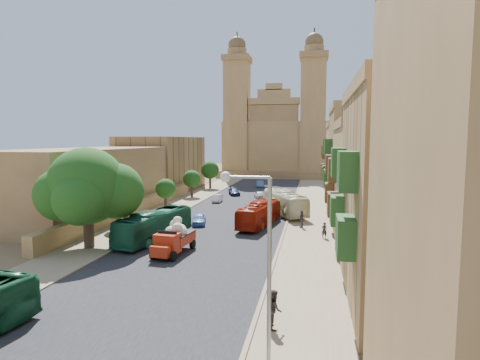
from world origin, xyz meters
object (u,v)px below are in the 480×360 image
(pedestrian_b, at_px, (274,309))
(pedestrian_c, at_px, (302,219))
(red_truck, at_px, (174,238))
(street_tree_a, at_px, (125,198))
(car_blue_a, at_px, (199,219))
(streetlamp, at_px, (258,247))
(street_tree_d, at_px, (210,170))
(bus_red_east, at_px, (259,214))
(street_tree_b, at_px, (166,189))
(ficus_tree, at_px, (88,189))
(car_cream, at_px, (256,206))
(car_blue_b, at_px, (260,184))
(olive_pickup, at_px, (279,205))
(bus_green_north, at_px, (155,226))
(car_dkblue, at_px, (234,192))
(church, at_px, (276,140))
(bus_cream_east, at_px, (285,203))
(car_white_b, at_px, (259,195))
(pedestrian_a, at_px, (324,230))
(car_white_a, at_px, (217,198))
(street_tree_c, at_px, (192,179))

(pedestrian_b, distance_m, pedestrian_c, 23.72)
(red_truck, xyz_separation_m, pedestrian_c, (10.21, 11.98, -0.39))
(street_tree_a, relative_size, car_blue_a, 1.34)
(streetlamp, distance_m, pedestrian_c, 27.83)
(street_tree_d, bearing_deg, bus_red_east, -66.60)
(street_tree_b, bearing_deg, streetlamp, -63.79)
(ficus_tree, bearing_deg, car_cream, 61.72)
(car_blue_b, bearing_deg, ficus_tree, -109.14)
(streetlamp, xyz_separation_m, red_truck, (-9.21, 15.50, -3.87))
(olive_pickup, relative_size, pedestrian_c, 2.90)
(streetlamp, distance_m, bus_green_north, 23.41)
(street_tree_d, distance_m, car_dkblue, 11.30)
(streetlamp, distance_m, olive_pickup, 35.98)
(church, bearing_deg, bus_cream_east, -83.47)
(bus_cream_east, relative_size, pedestrian_c, 5.66)
(car_white_b, distance_m, pedestrian_c, 21.94)
(red_truck, distance_m, pedestrian_a, 14.67)
(car_white_a, height_order, car_cream, car_white_a)
(bus_red_east, bearing_deg, pedestrian_c, -172.45)
(street_tree_c, relative_size, car_white_a, 1.29)
(olive_pickup, height_order, car_white_a, olive_pickup)
(church, distance_m, car_white_a, 48.29)
(pedestrian_b, bearing_deg, car_white_b, -8.09)
(bus_red_east, xyz_separation_m, car_white_b, (-2.65, 20.49, -0.69))
(street_tree_a, xyz_separation_m, pedestrian_c, (18.72, 3.49, -2.33))
(pedestrian_c, bearing_deg, olive_pickup, -170.85)
(car_blue_b, xyz_separation_m, pedestrian_c, (9.33, -36.07, 0.30))
(bus_red_east, relative_size, pedestrian_c, 5.00)
(car_cream, bearing_deg, bus_cream_east, 139.36)
(car_blue_a, bearing_deg, bus_green_north, -118.93)
(street_tree_c, distance_m, olive_pickup, 19.98)
(car_blue_b, distance_m, pedestrian_a, 42.01)
(street_tree_a, relative_size, car_white_a, 1.41)
(bus_green_north, relative_size, bus_red_east, 1.08)
(street_tree_a, distance_m, car_white_a, 20.32)
(church, distance_m, street_tree_a, 67.65)
(ficus_tree, height_order, street_tree_d, ficus_tree)
(streetlamp, height_order, bus_green_north, streetlamp)
(pedestrian_c, bearing_deg, church, 176.19)
(street_tree_a, bearing_deg, street_tree_c, 90.00)
(street_tree_b, height_order, bus_green_north, street_tree_b)
(car_blue_a, bearing_deg, street_tree_c, 95.56)
(red_truck, relative_size, car_white_b, 1.47)
(street_tree_d, xyz_separation_m, pedestrian_b, (18.04, -56.22, -2.61))
(red_truck, distance_m, car_dkblue, 35.86)
(car_white_a, bearing_deg, car_white_b, 35.03)
(street_tree_b, distance_m, street_tree_d, 24.01)
(street_tree_a, distance_m, street_tree_b, 12.01)
(car_white_a, height_order, car_white_b, car_white_b)
(streetlamp, relative_size, pedestrian_c, 4.36)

